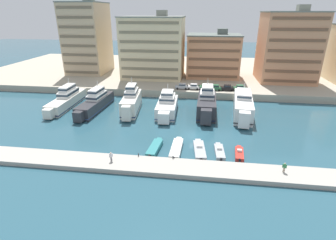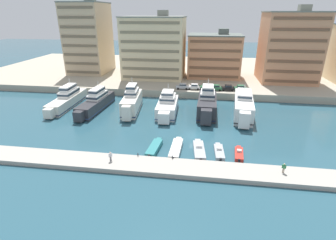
% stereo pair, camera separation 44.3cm
% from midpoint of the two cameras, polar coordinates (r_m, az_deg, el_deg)
% --- Properties ---
extents(ground_plane, '(400.00, 400.00, 0.00)m').
position_cam_midpoint_polar(ground_plane, '(58.14, 5.81, -3.43)').
color(ground_plane, '#285160').
extents(quay_promenade, '(180.00, 70.00, 2.19)m').
position_cam_midpoint_polar(quay_promenade, '(116.49, 6.99, 10.32)').
color(quay_promenade, '#ADA38E').
rests_on(quay_promenade, ground).
extents(pier_dock, '(120.00, 5.19, 0.83)m').
position_cam_midpoint_polar(pier_dock, '(45.71, 5.16, -10.59)').
color(pier_dock, '#A8A399').
rests_on(pier_dock, ground).
extents(yacht_ivory_far_left, '(4.42, 21.02, 7.57)m').
position_cam_midpoint_polar(yacht_ivory_far_left, '(80.92, -21.31, 4.22)').
color(yacht_ivory_far_left, silver).
rests_on(yacht_ivory_far_left, ground).
extents(yacht_charcoal_left, '(5.06, 20.01, 7.53)m').
position_cam_midpoint_polar(yacht_charcoal_left, '(75.41, -15.70, 3.68)').
color(yacht_charcoal_left, '#333338').
rests_on(yacht_charcoal_left, ground).
extents(yacht_ivory_mid_left, '(5.32, 16.68, 8.95)m').
position_cam_midpoint_polar(yacht_ivory_mid_left, '(72.05, -8.17, 3.98)').
color(yacht_ivory_mid_left, silver).
rests_on(yacht_ivory_mid_left, ground).
extents(yacht_white_center_left, '(5.41, 16.40, 7.63)m').
position_cam_midpoint_polar(yacht_white_center_left, '(70.03, -0.40, 3.15)').
color(yacht_white_center_left, white).
rests_on(yacht_white_center_left, ground).
extents(yacht_charcoal_center, '(5.05, 17.58, 9.12)m').
position_cam_midpoint_polar(yacht_charcoal_center, '(70.28, 8.24, 3.52)').
color(yacht_charcoal_center, '#333338').
rests_on(yacht_charcoal_center, ground).
extents(yacht_white_center_right, '(6.39, 21.61, 7.55)m').
position_cam_midpoint_polar(yacht_white_center_right, '(72.13, 15.83, 3.14)').
color(yacht_white_center_right, white).
rests_on(yacht_white_center_right, ground).
extents(motorboat_teal_far_left, '(2.42, 7.68, 0.98)m').
position_cam_midpoint_polar(motorboat_teal_far_left, '(51.96, -3.14, -6.07)').
color(motorboat_teal_far_left, teal).
rests_on(motorboat_teal_far_left, ground).
extents(motorboat_white_left, '(2.14, 8.73, 0.99)m').
position_cam_midpoint_polar(motorboat_white_left, '(51.64, 1.61, -6.23)').
color(motorboat_white_left, white).
rests_on(motorboat_white_left, ground).
extents(motorboat_grey_mid_left, '(2.75, 8.20, 1.30)m').
position_cam_midpoint_polar(motorboat_grey_mid_left, '(51.56, 6.61, -6.48)').
color(motorboat_grey_mid_left, '#9EA3A8').
rests_on(motorboat_grey_mid_left, ground).
extents(motorboat_grey_center_left, '(1.96, 6.61, 1.21)m').
position_cam_midpoint_polar(motorboat_grey_center_left, '(51.63, 10.88, -6.78)').
color(motorboat_grey_center_left, '#9EA3A8').
rests_on(motorboat_grey_center_left, ground).
extents(motorboat_red_center, '(1.94, 5.81, 1.14)m').
position_cam_midpoint_polar(motorboat_red_center, '(51.89, 15.02, -7.06)').
color(motorboat_red_center, red).
rests_on(motorboat_red_center, ground).
extents(car_silver_far_left, '(4.15, 2.02, 1.80)m').
position_cam_midpoint_polar(car_silver_far_left, '(85.23, 2.88, 7.40)').
color(car_silver_far_left, '#B7BCC1').
rests_on(car_silver_far_left, quay_promenade).
extents(car_white_left, '(4.14, 1.99, 1.80)m').
position_cam_midpoint_polar(car_white_left, '(85.09, 5.41, 7.30)').
color(car_white_left, white).
rests_on(car_white_left, quay_promenade).
extents(car_green_mid_left, '(4.12, 1.96, 1.80)m').
position_cam_midpoint_polar(car_green_mid_left, '(85.36, 7.82, 7.24)').
color(car_green_mid_left, '#2D6642').
rests_on(car_green_mid_left, quay_promenade).
extents(car_green_center_left, '(4.14, 2.00, 1.80)m').
position_cam_midpoint_polar(car_green_center_left, '(85.01, 10.07, 7.04)').
color(car_green_center_left, '#2D6642').
rests_on(car_green_center_left, quay_promenade).
extents(car_black_center, '(4.15, 2.02, 1.80)m').
position_cam_midpoint_polar(car_black_center, '(85.54, 12.60, 6.94)').
color(car_black_center, black).
rests_on(car_black_center, quay_promenade).
extents(car_green_center_right, '(4.11, 1.94, 1.80)m').
position_cam_midpoint_polar(car_green_center_right, '(86.34, 15.12, 6.85)').
color(car_green_center_right, '#2D6642').
rests_on(car_green_center_right, quay_promenade).
extents(apartment_block_far_left, '(14.66, 17.88, 28.63)m').
position_cam_midpoint_polar(apartment_block_far_left, '(113.82, -17.23, 16.62)').
color(apartment_block_far_left, '#C6AD89').
rests_on(apartment_block_far_left, quay_promenade).
extents(apartment_block_left, '(22.42, 17.65, 23.72)m').
position_cam_midpoint_polar(apartment_block_left, '(101.27, -3.29, 15.52)').
color(apartment_block_left, beige).
rests_on(apartment_block_left, quay_promenade).
extents(apartment_block_mid_left, '(19.44, 14.83, 17.55)m').
position_cam_midpoint_polar(apartment_block_mid_left, '(103.29, 9.66, 13.66)').
color(apartment_block_mid_left, tan).
rests_on(apartment_block_mid_left, quay_promenade).
extents(apartment_block_center_left, '(18.82, 16.87, 25.38)m').
position_cam_midpoint_polar(apartment_block_center_left, '(103.58, 24.54, 14.24)').
color(apartment_block_center_left, tan).
rests_on(apartment_block_center_left, quay_promenade).
extents(pedestrian_near_edge, '(0.66, 0.36, 1.75)m').
position_cam_midpoint_polar(pedestrian_near_edge, '(47.39, 23.78, -9.28)').
color(pedestrian_near_edge, '#7A6B56').
rests_on(pedestrian_near_edge, pier_dock).
extents(pedestrian_mid_deck, '(0.53, 0.50, 1.77)m').
position_cam_midpoint_polar(pedestrian_mid_deck, '(47.55, -12.57, -7.62)').
color(pedestrian_mid_deck, '#4C515B').
rests_on(pedestrian_mid_deck, pier_dock).
extents(bollard_west, '(0.20, 0.20, 0.61)m').
position_cam_midpoint_polar(bollard_west, '(48.58, -6.71, -7.48)').
color(bollard_west, '#2D2D33').
rests_on(bollard_west, pier_dock).
extents(bollard_west_mid, '(0.20, 0.20, 0.61)m').
position_cam_midpoint_polar(bollard_west_mid, '(47.54, 0.83, -8.04)').
color(bollard_west_mid, '#2D2D33').
rests_on(bollard_west_mid, pier_dock).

